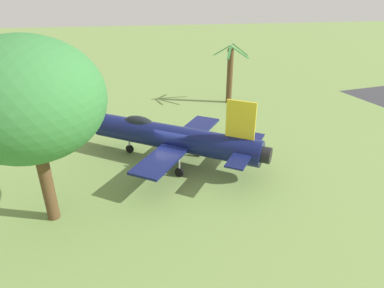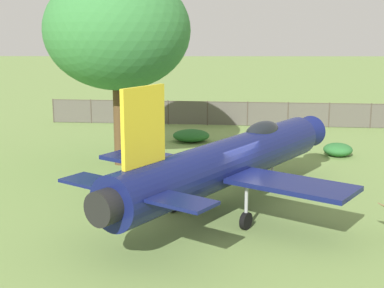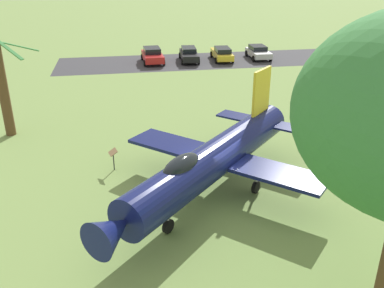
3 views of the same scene
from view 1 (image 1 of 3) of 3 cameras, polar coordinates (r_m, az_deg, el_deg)
ground_plane at (r=22.64m, az=-3.25°, el=-3.19°), size 200.00×200.00×0.00m
display_jet at (r=21.96m, az=-4.24°, el=1.36°), size 10.24×12.61×5.04m
shade_tree at (r=16.16m, az=-26.93°, el=6.94°), size 6.91×6.86×9.27m
palm_tree at (r=34.44m, az=6.70°, el=12.06°), size 3.97×3.79×6.07m
shrub_near_fence at (r=28.77m, az=-22.93°, el=1.92°), size 1.50×1.56×0.67m
info_plaque at (r=27.21m, az=0.73°, el=3.90°), size 0.59×0.70×1.14m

